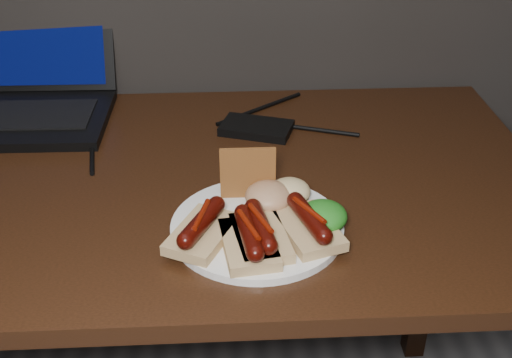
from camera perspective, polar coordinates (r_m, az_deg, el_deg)
name	(u,v)px	position (r m, az deg, el deg)	size (l,w,h in m)	color
desk	(136,222)	(1.14, -10.59, -3.75)	(1.40, 0.70, 0.75)	#35190D
laptop	(11,85)	(1.37, -20.92, 7.79)	(0.39, 0.33, 0.25)	black
hard_drive	(256,128)	(1.21, 0.04, 4.56)	(0.13, 0.08, 0.02)	black
desk_cables	(132,131)	(1.23, -10.94, 4.20)	(0.91, 0.31, 0.01)	black
plate	(257,227)	(0.94, 0.10, -4.27)	(0.25, 0.25, 0.01)	white
bread_sausage_left	(202,229)	(0.90, -4.82, -4.42)	(0.11, 0.13, 0.04)	#DEC382
bread_sausage_center	(261,232)	(0.89, 0.41, -4.78)	(0.09, 0.13, 0.04)	#DEC382
bread_sausage_right	(309,224)	(0.91, 4.70, -4.03)	(0.10, 0.13, 0.04)	#DEC382
bread_sausage_extra	(249,239)	(0.88, -0.64, -5.36)	(0.09, 0.12, 0.04)	#DEC382
crispbread	(248,173)	(0.98, -0.73, 0.54)	(0.09, 0.01, 0.09)	#AB652E
salad_greens	(323,216)	(0.93, 5.99, -3.29)	(0.07, 0.07, 0.04)	#105210
salsa_mound	(269,196)	(0.96, 1.13, -1.54)	(0.07, 0.07, 0.04)	maroon
coleslaw_mound	(290,191)	(0.98, 3.02, -1.11)	(0.06, 0.06, 0.04)	beige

